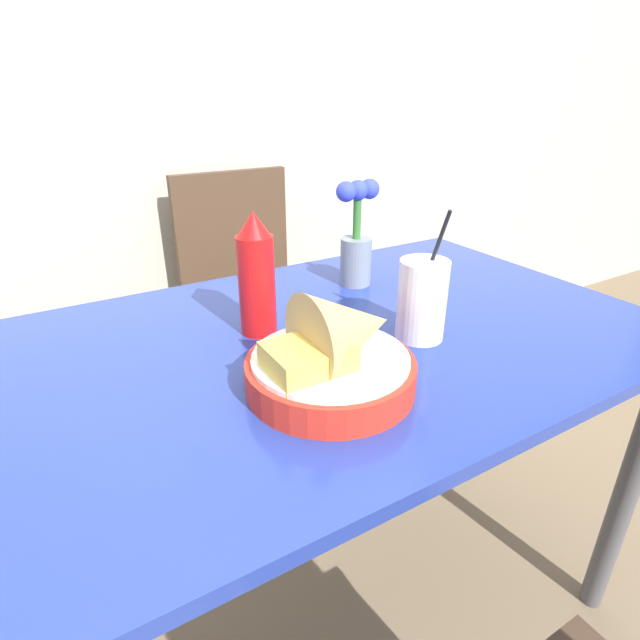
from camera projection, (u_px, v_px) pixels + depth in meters
ground_plane at (326, 602)px, 1.25m from camera, size 12.00×12.00×0.00m
wall_window at (150, 42)px, 1.52m from camera, size 7.00×0.06×2.60m
dining_table at (328, 380)px, 0.98m from camera, size 1.28×0.79×0.75m
chair_far_window at (246, 287)px, 1.73m from camera, size 0.40×0.40×0.92m
food_basket at (337, 354)px, 0.75m from camera, size 0.26×0.26×0.16m
ketchup_bottle at (256, 276)px, 0.90m from camera, size 0.07×0.07×0.23m
drink_cup at (422, 302)px, 0.90m from camera, size 0.09×0.09×0.24m
flower_vase at (356, 239)px, 1.13m from camera, size 0.11×0.07×0.24m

